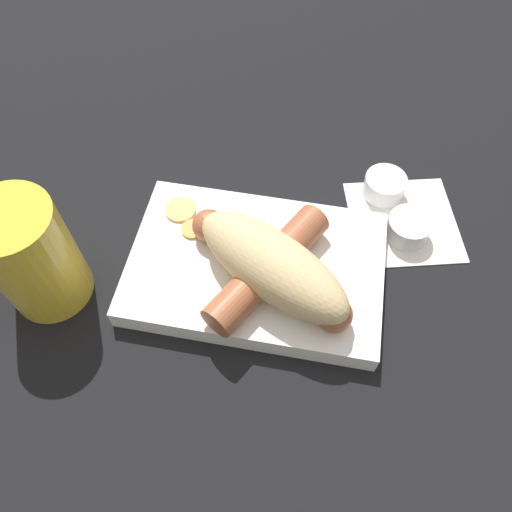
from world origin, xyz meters
The scene contains 9 objects.
ground_plane centered at (0.00, 0.00, 0.00)m, with size 3.00×3.00×0.00m, color black.
food_tray centered at (0.00, 0.00, 0.01)m, with size 0.25×0.17×0.02m.
bread_roll centered at (-0.02, 0.02, 0.06)m, with size 0.17×0.14×0.06m.
sausage centered at (-0.01, 0.01, 0.04)m, with size 0.17×0.15×0.03m.
pickled_veggies centered at (0.08, -0.04, 0.03)m, with size 0.06×0.06×0.00m.
napkin centered at (-0.15, -0.09, 0.00)m, with size 0.14×0.14×0.00m.
condiment_cup_near centered at (-0.15, -0.08, 0.01)m, with size 0.05×0.05×0.03m.
condiment_cup_far centered at (-0.12, -0.13, 0.01)m, with size 0.05×0.05×0.03m.
drink_glass centered at (0.20, 0.05, 0.06)m, with size 0.08×0.08×0.12m.
Camera 1 is at (-0.05, 0.25, 0.45)m, focal length 35.00 mm.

